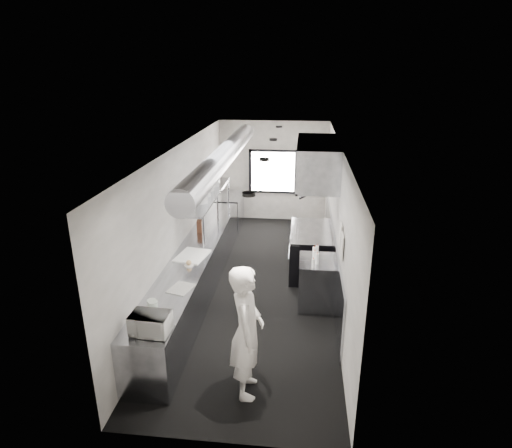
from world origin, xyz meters
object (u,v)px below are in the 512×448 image
(knife_block, at_px, (200,225))
(squeeze_bottle_d, at_px, (314,252))
(far_work_table, at_px, (228,211))
(microwave, at_px, (150,324))
(prep_counter, at_px, (196,272))
(line_cook, at_px, (247,332))
(exhaust_hood, at_px, (317,162))
(squeeze_bottle_c, at_px, (315,255))
(squeeze_bottle_a, at_px, (313,263))
(deli_tub_b, at_px, (153,304))
(plate_stack_c, at_px, (209,183))
(small_plate, at_px, (189,265))
(plate_stack_b, at_px, (205,189))
(plate_stack_a, at_px, (202,196))
(range, at_px, (310,251))
(plate_stack_d, at_px, (214,178))
(deli_tub_a, at_px, (152,303))
(bottle_station, at_px, (317,283))
(pass_shelf, at_px, (208,196))
(squeeze_bottle_b, at_px, (317,259))
(cutting_board, at_px, (192,255))
(squeeze_bottle_e, at_px, (317,250))

(knife_block, distance_m, squeeze_bottle_d, 2.60)
(far_work_table, distance_m, microwave, 6.42)
(prep_counter, height_order, line_cook, line_cook)
(exhaust_hood, bearing_deg, far_work_table, 131.94)
(microwave, height_order, squeeze_bottle_c, microwave)
(squeeze_bottle_a, bearing_deg, microwave, -134.35)
(deli_tub_b, relative_size, plate_stack_c, 0.41)
(small_plate, height_order, plate_stack_b, plate_stack_b)
(exhaust_hood, height_order, squeeze_bottle_d, exhaust_hood)
(prep_counter, bearing_deg, squeeze_bottle_d, -1.09)
(knife_block, bearing_deg, plate_stack_a, -60.29)
(range, distance_m, knife_block, 2.40)
(far_work_table, bearing_deg, plate_stack_d, -91.77)
(plate_stack_c, distance_m, squeeze_bottle_a, 3.34)
(knife_block, height_order, plate_stack_d, plate_stack_d)
(prep_counter, xyz_separation_m, plate_stack_d, (-0.05, 2.17, 1.30))
(plate_stack_a, bearing_deg, deli_tub_a, -92.03)
(plate_stack_d, distance_m, squeeze_bottle_c, 3.38)
(small_plate, xyz_separation_m, plate_stack_c, (-0.14, 2.47, 0.82))
(squeeze_bottle_d, bearing_deg, squeeze_bottle_c, -88.61)
(exhaust_hood, distance_m, deli_tub_b, 4.28)
(small_plate, bearing_deg, bottle_station, 11.97)
(microwave, bearing_deg, bottle_station, 50.95)
(squeeze_bottle_a, bearing_deg, plate_stack_c, 134.86)
(line_cook, bearing_deg, plate_stack_a, 15.91)
(deli_tub_a, relative_size, squeeze_bottle_d, 0.71)
(deli_tub_a, bearing_deg, squeeze_bottle_c, 37.82)
(exhaust_hood, relative_size, plate_stack_b, 7.19)
(knife_block, distance_m, squeeze_bottle_c, 2.67)
(knife_block, bearing_deg, squeeze_bottle_c, -31.88)
(bottle_station, height_order, knife_block, knife_block)
(knife_block, distance_m, plate_stack_a, 0.71)
(pass_shelf, bearing_deg, squeeze_bottle_c, -36.59)
(range, xyz_separation_m, deli_tub_a, (-2.33, -3.24, 0.48))
(squeeze_bottle_d, bearing_deg, plate_stack_d, 135.84)
(squeeze_bottle_b, bearing_deg, prep_counter, 171.36)
(pass_shelf, bearing_deg, knife_block, -101.48)
(plate_stack_b, bearing_deg, prep_counter, -87.01)
(bottle_station, height_order, squeeze_bottle_a, squeeze_bottle_a)
(deli_tub_b, bearing_deg, range, 55.05)
(far_work_table, height_order, squeeze_bottle_b, squeeze_bottle_b)
(bottle_station, xyz_separation_m, cutting_board, (-2.29, -0.07, 0.46))
(pass_shelf, height_order, range, pass_shelf)
(line_cook, distance_m, deli_tub_a, 1.56)
(pass_shelf, xyz_separation_m, bottle_station, (2.34, -1.70, -1.09))
(line_cook, xyz_separation_m, squeeze_bottle_d, (0.91, 2.54, 0.06))
(pass_shelf, xyz_separation_m, squeeze_bottle_e, (2.33, -1.43, -0.55))
(far_work_table, height_order, deli_tub_b, deli_tub_b)
(deli_tub_a, distance_m, plate_stack_d, 4.29)
(cutting_board, distance_m, plate_stack_d, 2.58)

